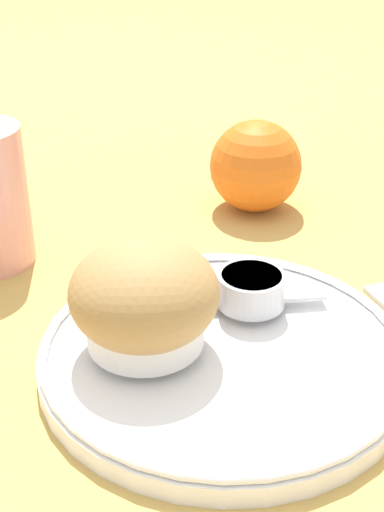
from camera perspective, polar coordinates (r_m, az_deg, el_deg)
name	(u,v)px	position (r m, az deg, el deg)	size (l,w,h in m)	color
ground_plane	(188,357)	(0.49, -0.36, -8.05)	(3.00, 3.00, 0.00)	tan
plate	(223,353)	(0.48, 2.50, -7.73)	(0.24, 0.24, 0.02)	white
muffin	(145,300)	(0.45, -3.80, -3.56)	(0.10, 0.10, 0.07)	silver
cream_ramekin	(251,288)	(0.50, 4.75, -2.54)	(0.05, 0.05, 0.02)	silver
berry_pair	(174,297)	(0.50, -1.48, -3.31)	(0.03, 0.01, 0.01)	maroon
butter_knife	(221,299)	(0.51, 2.34, -3.49)	(0.15, 0.05, 0.00)	silver
orange_fruit	(256,166)	(0.68, 5.11, 7.19)	(0.09, 0.09, 0.09)	orange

